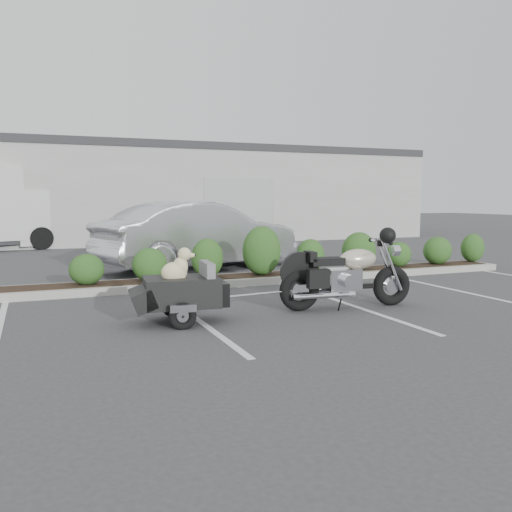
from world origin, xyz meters
name	(u,v)px	position (x,y,z in m)	size (l,w,h in m)	color
ground	(267,302)	(0.00, 0.00, 0.00)	(90.00, 90.00, 0.00)	#38383A
planter_kerb	(269,278)	(1.00, 2.20, 0.07)	(12.00, 1.00, 0.15)	#9E9E93
building	(120,194)	(0.00, 17.00, 2.00)	(26.00, 10.00, 4.00)	#9EA099
motorcycle	(347,276)	(1.01, -0.94, 0.53)	(2.33, 0.83, 1.34)	black
pet_trailer	(180,291)	(-1.77, -0.91, 0.47)	(1.87, 1.05, 1.11)	black
sedan	(199,236)	(0.15, 4.67, 0.85)	(1.81, 5.18, 1.71)	silver
dumpster	(173,233)	(0.24, 7.86, 0.72)	(2.51, 2.06, 1.43)	navy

